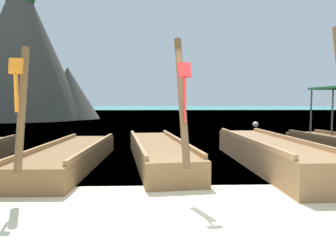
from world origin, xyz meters
The scene contains 7 objects.
ground centered at (0.00, 0.00, 0.00)m, with size 120.00×120.00×0.00m, color beige.
sea_water centered at (0.00, 61.66, 0.00)m, with size 120.00×120.00×0.00m, color #2DB29E.
longtail_boat_orange_ribbon centered at (-2.37, 3.57, 0.25)m, with size 1.35×5.56×2.48m.
longtail_boat_red_ribbon centered at (-0.24, 4.00, 0.28)m, with size 1.86×6.27×2.69m.
longtail_boat_yellow_ribbon centered at (2.44, 3.36, 0.33)m, with size 1.26×6.12×2.74m.
karst_rock centered at (-11.94, 25.25, 6.15)m, with size 12.04×10.84×13.00m.
mooring_buoy_near centered at (5.83, 15.19, 0.19)m, with size 0.36×0.36×0.36m.
Camera 1 is at (-0.29, -4.24, 1.57)m, focal length 34.17 mm.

